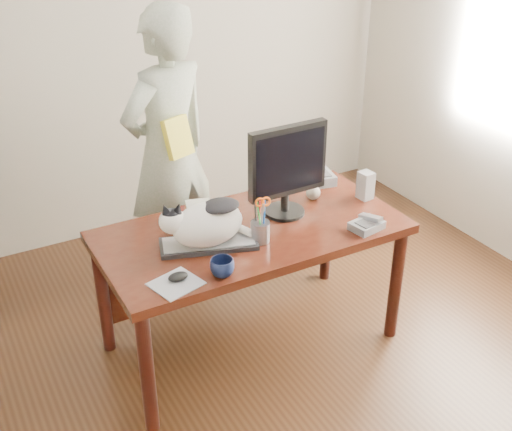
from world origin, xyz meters
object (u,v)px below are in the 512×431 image
object	(u,v)px
keyboard	(209,244)
baseball	(313,193)
desk	(245,246)
cat	(205,223)
person	(168,153)
speaker	(366,185)
phone	(367,224)
mouse	(178,277)
pen_cup	(260,229)
book_stack	(201,211)
calculator	(318,176)
monitor	(288,166)
coffee_mug	(222,267)

from	to	relation	value
keyboard	baseball	size ratio (longest dim) A/B	6.35
desk	keyboard	world-z (taller)	keyboard
keyboard	cat	world-z (taller)	cat
cat	baseball	size ratio (longest dim) A/B	5.82
keyboard	baseball	xyz separation A→B (m)	(0.74, 0.18, 0.03)
cat	person	size ratio (longest dim) A/B	0.27
cat	speaker	distance (m)	1.03
keyboard	person	distance (m)	0.92
cat	phone	distance (m)	0.86
mouse	person	world-z (taller)	person
pen_cup	book_stack	bearing A→B (deg)	111.69
desk	speaker	size ratio (longest dim) A/B	9.91
cat	mouse	distance (m)	0.34
book_stack	calculator	distance (m)	0.80
person	book_stack	bearing A→B (deg)	64.78
monitor	speaker	world-z (taller)	monitor
mouse	baseball	bearing A→B (deg)	5.89
baseball	book_stack	xyz separation A→B (m)	(-0.64, 0.12, -0.01)
phone	mouse	bearing A→B (deg)	168.53
baseball	person	size ratio (longest dim) A/B	0.05
monitor	person	distance (m)	0.89
mouse	baseball	size ratio (longest dim) A/B	1.32
coffee_mug	person	size ratio (longest dim) A/B	0.06
mouse	book_stack	xyz separation A→B (m)	(0.35, 0.51, 0.01)
desk	monitor	xyz separation A→B (m)	(0.24, -0.04, 0.44)
coffee_mug	person	bearing A→B (deg)	79.52
pen_cup	mouse	xyz separation A→B (m)	(-0.50, -0.13, -0.05)
monitor	speaker	bearing A→B (deg)	-6.73
book_stack	coffee_mug	bearing A→B (deg)	-82.84
speaker	phone	bearing A→B (deg)	-130.47
pen_cup	coffee_mug	xyz separation A→B (m)	(-0.31, -0.19, -0.02)
pen_cup	phone	distance (m)	0.57
coffee_mug	phone	xyz separation A→B (m)	(0.86, 0.03, -0.02)
coffee_mug	person	world-z (taller)	person
keyboard	book_stack	xyz separation A→B (m)	(0.10, 0.30, 0.02)
cat	book_stack	distance (m)	0.34
phone	calculator	distance (m)	0.62
keyboard	pen_cup	size ratio (longest dim) A/B	2.09
mouse	person	bearing A→B (deg)	54.11
monitor	calculator	xyz separation A→B (m)	(0.39, 0.27, -0.26)
monitor	keyboard	bearing A→B (deg)	-170.46
cat	speaker	xyz separation A→B (m)	(1.02, 0.04, -0.06)
desk	pen_cup	world-z (taller)	pen_cup
monitor	desk	bearing A→B (deg)	170.38
desk	monitor	bearing A→B (deg)	-8.57
mouse	phone	bearing A→B (deg)	-17.26
phone	baseball	bearing A→B (deg)	88.09
mouse	phone	distance (m)	1.05
person	baseball	bearing A→B (deg)	109.66
mouse	pen_cup	bearing A→B (deg)	-1.06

